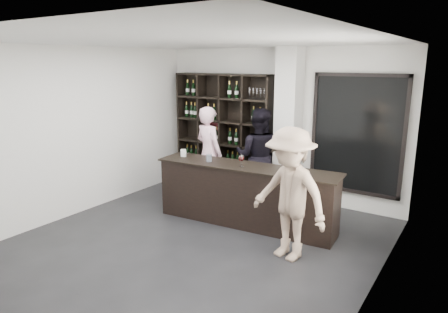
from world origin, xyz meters
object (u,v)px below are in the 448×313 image
Objects in this scene: wine_shelf at (223,132)px; taster_black at (258,156)px; taster_pink at (209,153)px; customer at (289,194)px; tasting_counter at (245,195)px.

taster_black is (1.05, -0.39, -0.30)m from wine_shelf.
taster_pink is 1.00× the size of customer.
tasting_counter is (1.41, -1.46, -0.70)m from wine_shelf.
wine_shelf reaches higher than customer.
tasting_counter is at bearing -46.01° from wine_shelf.
tasting_counter is 1.52m from taster_pink.
customer is at bearing 112.35° from taster_black.
customer is (2.47, -2.12, -0.29)m from wine_shelf.
taster_black is at bearing 143.66° from customer.
taster_black is 2.25m from customer.
tasting_counter is 1.68× the size of taster_pink.
wine_shelf is 1.32× the size of taster_pink.
wine_shelf reaches higher than taster_black.
wine_shelf is at bearing 153.62° from customer.
taster_pink is 1.00× the size of taster_black.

